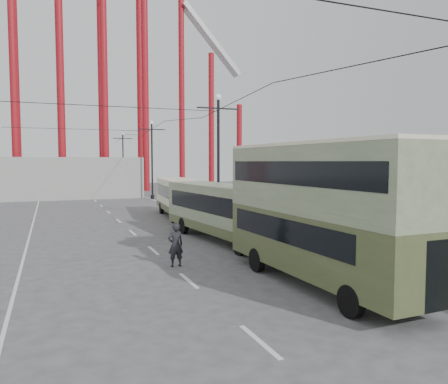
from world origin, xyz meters
name	(u,v)px	position (x,y,z in m)	size (l,w,h in m)	color
ground	(260,311)	(0.00, 0.00, 0.00)	(160.00, 160.00, 0.00)	#48484B
road_markings	(125,225)	(-0.86, 19.70, 0.01)	(12.52, 120.00, 0.01)	silver
lamp_post_mid	(218,159)	(5.60, 18.00, 4.68)	(3.20, 0.44, 9.32)	black
lamp_post_far	(152,160)	(5.60, 40.00, 4.68)	(3.20, 0.44, 9.32)	black
lamp_post_distant	(123,160)	(5.60, 62.00, 4.68)	(3.20, 0.44, 9.32)	black
roller_coaster	(70,34)	(-2.49, 56.89, 22.92)	(52.95, 5.00, 55.48)	maroon
fairground_shed	(48,178)	(-6.00, 47.00, 2.50)	(22.00, 10.00, 5.00)	gray
double_decker_bus	(319,206)	(3.17, 1.63, 2.90)	(2.72, 9.69, 5.17)	#3C4726
single_decker_green	(225,210)	(3.37, 11.17, 1.78)	(3.68, 11.38, 3.16)	#647555
single_decker_cream	(180,196)	(3.97, 22.42, 1.72)	(3.37, 9.97, 3.04)	beige
pedestrian	(176,245)	(-0.85, 6.35, 0.93)	(0.68, 0.45, 1.87)	black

